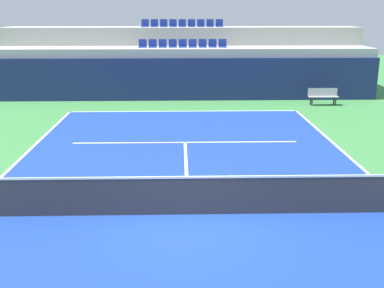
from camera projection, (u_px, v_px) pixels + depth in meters
The scene contains 12 objects.
ground_plane at pixel (188, 215), 11.50m from camera, with size 80.00×80.00×0.00m, color #387A3D.
court_surface at pixel (188, 214), 11.50m from camera, with size 11.00×24.00×0.01m, color navy.
baseline_far at pixel (184, 111), 22.98m from camera, with size 11.00×0.10×0.00m, color white.
service_line_far at pixel (185, 142), 17.65m from camera, with size 8.26×0.10×0.00m, color white.
centre_service_line at pixel (186, 171), 14.57m from camera, with size 0.10×6.40×0.00m, color white.
back_wall at pixel (183, 79), 25.50m from camera, with size 20.90×0.30×2.25m, color navy.
stands_tier_lower at pixel (183, 72), 26.74m from camera, with size 20.90×2.40×2.70m, color #9E9E99.
stands_tier_upper at pixel (182, 58), 28.91m from camera, with size 20.90×2.40×3.72m, color #9E9E99.
seating_row_lower at pixel (183, 45), 26.43m from camera, with size 4.87×0.44×0.44m.
seating_row_upper at pixel (182, 25), 28.45m from camera, with size 4.87×0.44×0.44m.
tennis_net at pixel (188, 195), 11.36m from camera, with size 11.08×0.08×1.07m.
player_bench at pixel (323, 95), 24.38m from camera, with size 1.50×0.40×0.85m.
Camera 1 is at (-0.19, -10.59, 4.78)m, focal length 44.74 mm.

